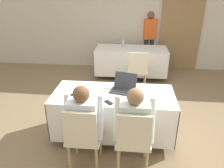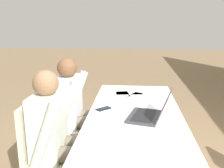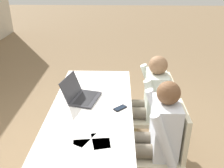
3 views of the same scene
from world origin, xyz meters
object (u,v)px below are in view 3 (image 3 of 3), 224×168
Objects in this scene: cell_phone at (120,108)px; chair_near_left at (165,147)px; laptop at (81,95)px; person_white_shirt at (148,99)px; person_checkered_shirt at (155,133)px; chair_near_right at (157,111)px.

cell_phone is 0.56m from chair_near_left.
person_white_shirt reaches higher than laptop.
cell_phone is 0.12× the size of person_checkered_shirt.
person_white_shirt is (0.63, 0.00, 0.00)m from person_checkered_shirt.
cell_phone is at bearing -50.27° from chair_near_right.
chair_near_right is 0.78× the size of person_checkered_shirt.
chair_near_left reaches higher than cell_phone.
laptop is at bearing -118.78° from chair_near_left.
cell_phone is at bearing -99.93° from laptop.
laptop is 0.36× the size of person_white_shirt.
laptop is at bearing -122.12° from person_checkered_shirt.
laptop is at bearing -76.83° from person_white_shirt.
chair_near_left is 1.00× the size of chair_near_right.
chair_near_left is 0.66m from person_white_shirt.
laptop is 2.89× the size of cell_phone.
person_white_shirt is at bearing -180.00° from person_checkered_shirt.
chair_near_left is at bearing 0.00° from chair_near_right.
person_white_shirt is at bearing -85.19° from cell_phone.
chair_near_left is at bearing -166.05° from cell_phone.
chair_near_right is at bearing -180.00° from chair_near_left.
laptop is 0.36× the size of person_checkered_shirt.
cell_phone is 0.12× the size of person_white_shirt.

